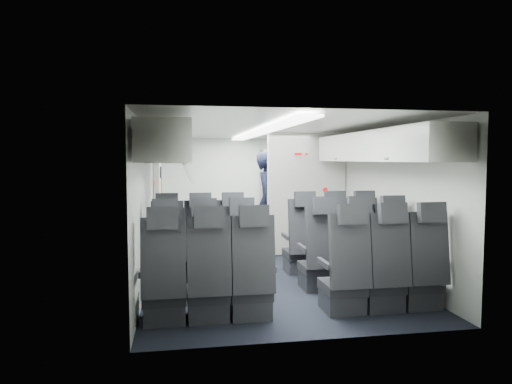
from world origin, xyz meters
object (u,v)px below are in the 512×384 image
object	(u,v)px
seat_row_rear	(299,279)
boarding_door	(158,199)
flight_attendant	(268,201)
carry_on_bag	(167,152)
seat_row_mid	(280,261)
seat_row_front	(267,247)
galley_unit	(281,193)

from	to	relation	value
seat_row_rear	boarding_door	xyz separation A→B (m)	(-1.64, 3.89, 0.55)
flight_attendant	carry_on_bag	xyz separation A→B (m)	(-1.81, -1.82, 0.88)
seat_row_rear	carry_on_bag	xyz separation A→B (m)	(-1.42, 1.88, 1.39)
seat_row_mid	boarding_door	xyz separation A→B (m)	(-1.64, 2.99, 0.55)
seat_row_mid	flight_attendant	distance (m)	2.88
seat_row_mid	seat_row_front	bearing A→B (deg)	90.00
seat_row_front	carry_on_bag	bearing A→B (deg)	176.75
seat_row_mid	boarding_door	bearing A→B (deg)	118.77
seat_row_front	seat_row_mid	bearing A→B (deg)	-90.00
seat_row_front	seat_row_rear	bearing A→B (deg)	-90.00
flight_attendant	carry_on_bag	distance (m)	2.72
boarding_door	carry_on_bag	xyz separation A→B (m)	(0.22, -2.00, 0.83)
galley_unit	flight_attendant	xyz separation A→B (m)	(-0.56, -1.35, -0.04)
galley_unit	boarding_door	xyz separation A→B (m)	(-2.59, -1.17, 0.00)
seat_row_mid	galley_unit	world-z (taller)	galley_unit
seat_row_front	seat_row_rear	distance (m)	1.80
seat_row_front	seat_row_mid	world-z (taller)	same
galley_unit	carry_on_bag	xyz separation A→B (m)	(-2.37, -3.17, 0.84)
seat_row_front	carry_on_bag	distance (m)	1.99
boarding_door	carry_on_bag	bearing A→B (deg)	-83.80
galley_unit	boarding_door	size ratio (longest dim) A/B	1.02
seat_row_mid	boarding_door	size ratio (longest dim) A/B	1.79
seat_row_mid	flight_attendant	bearing A→B (deg)	82.04
seat_row_front	carry_on_bag	world-z (taller)	carry_on_bag
seat_row_front	galley_unit	size ratio (longest dim) A/B	1.75
seat_row_mid	galley_unit	distance (m)	4.30
seat_row_front	seat_row_mid	size ratio (longest dim) A/B	1.00
boarding_door	seat_row_mid	bearing A→B (deg)	-61.23
boarding_door	seat_row_front	bearing A→B (deg)	-51.84
flight_attendant	seat_row_front	bearing A→B (deg)	-170.72
seat_row_front	boarding_door	size ratio (longest dim) A/B	1.79
galley_unit	flight_attendant	bearing A→B (deg)	-112.47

